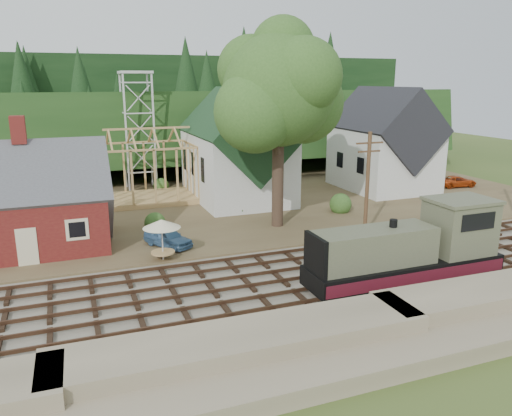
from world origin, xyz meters
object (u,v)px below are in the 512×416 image
object	(u,v)px
car_blue	(168,237)
patio_set	(162,226)
locomotive	(412,250)
car_red	(457,181)

from	to	relation	value
car_blue	patio_set	distance (m)	3.08
locomotive	patio_set	distance (m)	15.32
car_blue	car_red	world-z (taller)	car_blue
car_blue	car_red	bearing A→B (deg)	-17.21
car_blue	patio_set	size ratio (longest dim) A/B	1.42
car_red	patio_set	xyz separation A→B (m)	(-34.08, -11.22, 1.69)
car_blue	patio_set	bearing A→B (deg)	-140.41
locomotive	car_red	distance (m)	29.09
car_red	patio_set	distance (m)	35.92
patio_set	locomotive	bearing A→B (deg)	-33.72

